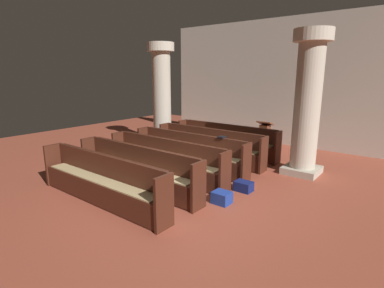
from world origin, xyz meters
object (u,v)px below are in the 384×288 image
at_px(pew_row_1, 209,144).
at_px(pew_row_4, 136,167).
at_px(pew_row_3, 165,158).
at_px(kneeler_box_blue, 222,198).
at_px(pew_row_2, 189,150).
at_px(hymn_book, 222,137).
at_px(kneeler_box_navy, 244,186).
at_px(pillar_far_side, 162,93).
at_px(pew_row_5, 101,178).
at_px(lectern, 264,140).
at_px(pillar_aisle_side, 308,102).
at_px(pew_row_0, 226,139).

height_order(pew_row_1, pew_row_4, same).
bearing_deg(pew_row_3, kneeler_box_blue, -12.53).
relative_size(pew_row_2, hymn_book, 18.05).
relative_size(pew_row_3, kneeler_box_navy, 9.33).
height_order(pillar_far_side, hymn_book, pillar_far_side).
bearing_deg(pew_row_5, lectern, 80.60).
bearing_deg(pew_row_5, hymn_book, 72.92).
bearing_deg(pew_row_3, pew_row_5, -90.00).
bearing_deg(pew_row_4, kneeler_box_navy, 34.55).
distance_m(pew_row_3, lectern, 3.88).
bearing_deg(pillar_far_side, pew_row_1, -15.37).
distance_m(pew_row_3, pillar_aisle_side, 3.86).
distance_m(pillar_aisle_side, lectern, 2.56).
relative_size(pew_row_0, kneeler_box_navy, 9.33).
relative_size(pew_row_4, kneeler_box_blue, 10.13).
relative_size(pew_row_5, kneeler_box_navy, 9.33).
height_order(pew_row_2, hymn_book, hymn_book).
xyz_separation_m(pew_row_1, pew_row_4, (0.00, -2.87, 0.00)).
distance_m(pew_row_3, hymn_book, 1.56).
xyz_separation_m(pew_row_2, pew_row_3, (0.00, -0.96, 0.00)).
bearing_deg(pillar_aisle_side, pew_row_5, -120.86).
xyz_separation_m(lectern, kneeler_box_navy, (1.06, -3.34, -0.34)).
distance_m(pew_row_2, hymn_book, 1.07).
distance_m(pew_row_0, pew_row_5, 4.79).
xyz_separation_m(pew_row_2, lectern, (0.94, 2.80, -0.06)).
relative_size(pew_row_2, pew_row_5, 1.00).
relative_size(pew_row_2, kneeler_box_navy, 9.33).
relative_size(kneeler_box_navy, kneeler_box_blue, 1.09).
bearing_deg(kneeler_box_navy, pew_row_0, 129.27).
relative_size(pew_row_4, hymn_book, 18.05).
relative_size(pew_row_5, pillar_aisle_side, 0.99).
relative_size(pew_row_0, pew_row_4, 1.00).
bearing_deg(lectern, pillar_aisle_side, -37.39).
bearing_deg(pew_row_5, pew_row_3, 90.00).
xyz_separation_m(pew_row_3, hymn_book, (0.94, 1.15, 0.47)).
bearing_deg(lectern, pew_row_2, -108.52).
relative_size(pillar_far_side, lectern, 3.36).
distance_m(lectern, kneeler_box_blue, 4.33).
relative_size(pew_row_4, pew_row_5, 1.00).
xyz_separation_m(pew_row_0, pew_row_5, (0.00, -4.79, 0.00)).
bearing_deg(pillar_aisle_side, hymn_book, -141.73).
distance_m(pew_row_1, pew_row_3, 1.91).
bearing_deg(pew_row_1, pew_row_0, 90.00).
xyz_separation_m(pew_row_1, pillar_far_side, (-2.57, 0.71, 1.37)).
height_order(pew_row_1, pillar_far_side, pillar_far_side).
relative_size(pew_row_4, kneeler_box_navy, 9.33).
height_order(pew_row_2, pew_row_4, same).
distance_m(pew_row_5, hymn_book, 3.24).
bearing_deg(pew_row_1, hymn_book, -39.19).
distance_m(pew_row_5, kneeler_box_blue, 2.49).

